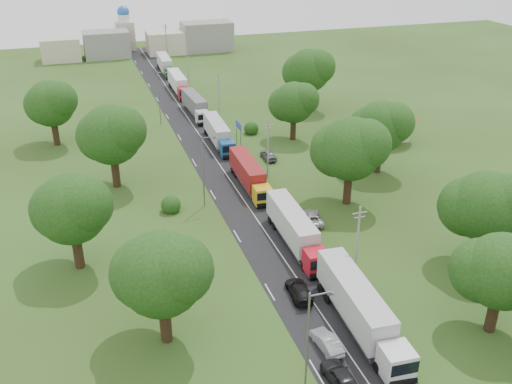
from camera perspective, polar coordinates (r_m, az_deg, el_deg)
name	(u,v)px	position (r m, az deg, el deg)	size (l,w,h in m)	color
ground	(282,257)	(65.44, 2.64, -6.48)	(260.00, 260.00, 0.00)	#2F4316
road	(234,186)	(82.13, -2.24, 0.65)	(8.00, 200.00, 0.04)	black
info_sign	(239,129)	(95.65, -1.75, 6.34)	(0.12, 3.10, 4.10)	slate
pole_1	(357,244)	(59.61, 10.08, -5.13)	(1.60, 0.24, 9.00)	gray
pole_2	(268,148)	(82.66, 1.19, 4.37)	(1.60, 0.24, 9.00)	gray
pole_3	(219,96)	(108.07, -3.75, 9.56)	(1.60, 0.24, 9.00)	gray
pole_4	(188,63)	(134.51, -6.84, 12.70)	(1.60, 0.24, 9.00)	gray
pole_5	(166,40)	(161.48, -8.96, 14.79)	(1.60, 0.24, 9.00)	gray
lamp_0	(309,340)	(45.59, 5.34, -14.52)	(2.03, 0.22, 10.00)	slate
lamp_1	(204,168)	(74.24, -5.21, 2.41)	(2.03, 0.22, 10.00)	slate
lamp_2	(160,95)	(106.75, -9.62, 9.53)	(2.03, 0.22, 10.00)	slate
tree_2	(501,270)	(55.64, 23.29, -7.20)	(8.00, 8.00, 10.10)	#382616
tree_3	(485,205)	(65.41, 21.93, -1.26)	(8.80, 8.80, 11.07)	#382616
tree_4	(350,148)	(75.05, 9.37, 4.33)	(9.60, 9.60, 12.05)	#382616
tree_5	(381,126)	(85.97, 12.35, 6.44)	(8.80, 8.80, 11.07)	#382616
tree_6	(294,102)	(97.70, 3.78, 8.94)	(8.00, 8.00, 10.10)	#382616
tree_7	(308,70)	(114.09, 5.27, 12.03)	(9.60, 9.60, 12.05)	#382616
tree_10	(161,273)	(50.37, -9.50, -8.00)	(8.80, 8.80, 11.07)	#382616
tree_11	(71,208)	(63.19, -18.01, -1.56)	(8.80, 8.80, 11.07)	#382616
tree_12	(111,134)	(81.49, -14.30, 5.61)	(9.60, 9.60, 12.05)	#382616
tree_13	(51,103)	(100.71, -19.85, 8.35)	(8.80, 8.80, 11.07)	#382616
house_cream	(386,119)	(100.65, 12.85, 7.09)	(10.08, 10.08, 5.80)	beige
distant_town	(146,42)	(165.89, -10.93, 14.51)	(52.00, 8.00, 8.00)	gray
church	(125,31)	(172.86, -12.96, 15.42)	(5.00, 5.00, 12.30)	beige
truck_0	(359,308)	(54.67, 10.30, -11.35)	(3.38, 15.73, 4.35)	white
truck_1	(295,229)	(66.62, 3.90, -3.72)	(2.86, 14.70, 4.07)	red
truck_2	(249,174)	(80.82, -0.71, 1.82)	(2.62, 13.83, 3.83)	gold
truck_3	(218,133)	(96.61, -3.81, 5.89)	(2.79, 13.89, 3.84)	navy
truck_4	(195,105)	(112.09, -6.09, 8.63)	(2.88, 13.60, 3.76)	silver
truck_5	(178,83)	(127.61, -7.77, 10.72)	(2.53, 14.17, 3.93)	#AB1A1E
truck_6	(165,65)	(145.08, -9.07, 12.48)	(2.81, 14.11, 3.90)	#235E2A
car_lane_front	(341,378)	(49.77, 8.48, -17.88)	(1.92, 4.76, 1.62)	black
car_lane_mid	(327,342)	(53.06, 7.07, -14.67)	(1.44, 4.14, 1.36)	#A0A2A8
car_lane_rear	(299,291)	(58.92, 4.34, -9.81)	(1.97, 4.85, 1.41)	black
car_verge_near	(312,217)	(72.41, 5.62, -2.54)	(2.25, 4.89, 1.36)	#AFAFAF
car_verge_far	(268,155)	(90.89, 1.25, 3.75)	(1.75, 4.34, 1.48)	slate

